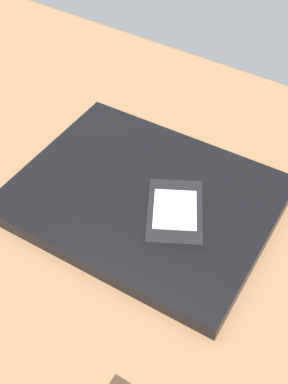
# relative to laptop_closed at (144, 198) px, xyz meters

# --- Properties ---
(desk_surface) EXTENTS (1.20, 0.80, 0.03)m
(desk_surface) POSITION_rel_laptop_closed_xyz_m (-0.08, -0.06, -0.02)
(desk_surface) COLOR olive
(desk_surface) RESTS_ON ground
(laptop_closed) EXTENTS (0.32, 0.26, 0.02)m
(laptop_closed) POSITION_rel_laptop_closed_xyz_m (0.00, 0.00, 0.00)
(laptop_closed) COLOR black
(laptop_closed) RESTS_ON desk_surface
(cell_phone_on_laptop) EXTENTS (0.10, 0.12, 0.01)m
(cell_phone_on_laptop) POSITION_rel_laptop_closed_xyz_m (0.05, -0.01, 0.01)
(cell_phone_on_laptop) COLOR black
(cell_phone_on_laptop) RESTS_ON laptop_closed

